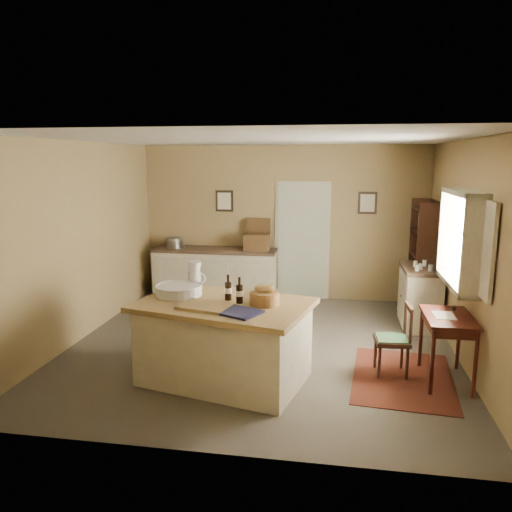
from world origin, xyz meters
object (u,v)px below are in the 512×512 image
(writing_desk, at_px, (448,325))
(desk_chair, at_px, (392,341))
(shelving_unit, at_px, (425,258))
(sideboard, at_px, (216,272))
(work_island, at_px, (223,339))
(right_cabinet, at_px, (420,296))

(writing_desk, height_order, desk_chair, writing_desk)
(writing_desk, bearing_deg, shelving_unit, 86.74)
(writing_desk, bearing_deg, sideboard, 139.19)
(work_island, relative_size, writing_desk, 2.49)
(writing_desk, relative_size, right_cabinet, 0.84)
(writing_desk, distance_m, desk_chair, 0.64)
(work_island, height_order, sideboard, work_island)
(sideboard, bearing_deg, shelving_unit, -4.76)
(sideboard, xyz_separation_m, desk_chair, (2.78, -2.81, -0.07))
(work_island, relative_size, right_cabinet, 2.10)
(sideboard, height_order, desk_chair, sideboard)
(sideboard, distance_m, shelving_unit, 3.54)
(writing_desk, distance_m, shelving_unit, 2.62)
(sideboard, relative_size, shelving_unit, 1.20)
(desk_chair, xyz_separation_m, shelving_unit, (0.73, 2.52, 0.50))
(work_island, relative_size, sideboard, 0.95)
(work_island, bearing_deg, right_cabinet, 56.48)
(right_cabinet, bearing_deg, sideboard, 163.74)
(sideboard, distance_m, desk_chair, 3.95)
(sideboard, relative_size, right_cabinet, 2.21)
(sideboard, height_order, shelving_unit, shelving_unit)
(work_island, distance_m, desk_chair, 1.93)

